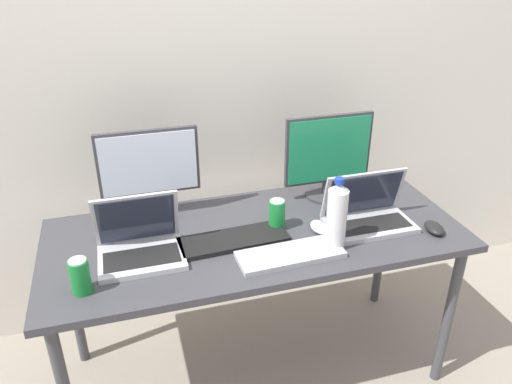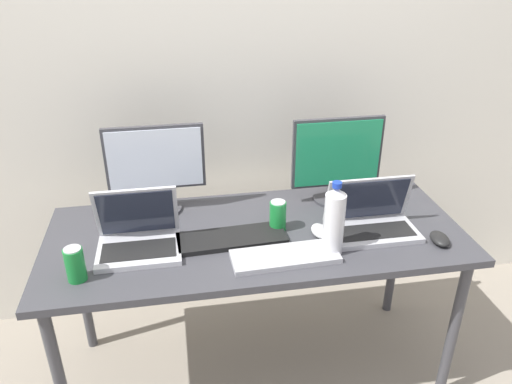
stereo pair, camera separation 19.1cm
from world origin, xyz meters
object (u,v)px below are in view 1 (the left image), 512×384
(monitor_center, at_px, (328,156))
(mouse_by_laptop, at_px, (320,227))
(monitor_left, at_px, (149,171))
(soda_can_near_keyboard, at_px, (80,276))
(soda_can_by_laptop, at_px, (277,215))
(work_desk, at_px, (256,246))
(laptop_secondary, at_px, (367,213))
(keyboard_main, at_px, (234,240))
(keyboard_aux, at_px, (290,254))
(mouse_by_keyboard, at_px, (434,228))
(water_bottle, at_px, (337,216))
(laptop_silver, at_px, (140,242))

(monitor_center, bearing_deg, mouse_by_laptop, -117.53)
(monitor_center, bearing_deg, monitor_left, 177.55)
(mouse_by_laptop, bearing_deg, soda_can_near_keyboard, -177.73)
(soda_can_by_laptop, bearing_deg, monitor_left, 152.87)
(work_desk, height_order, monitor_center, monitor_center)
(laptop_secondary, distance_m, soda_can_by_laptop, 0.37)
(monitor_center, relative_size, soda_can_by_laptop, 3.14)
(monitor_center, height_order, soda_can_near_keyboard, monitor_center)
(monitor_center, bearing_deg, keyboard_main, -152.48)
(keyboard_aux, relative_size, mouse_by_laptop, 3.70)
(work_desk, bearing_deg, soda_can_by_laptop, 4.44)
(soda_can_near_keyboard, bearing_deg, monitor_center, 21.35)
(monitor_left, height_order, mouse_by_keyboard, monitor_left)
(water_bottle, relative_size, soda_can_near_keyboard, 2.30)
(keyboard_aux, relative_size, soda_can_near_keyboard, 3.12)
(soda_can_by_laptop, bearing_deg, laptop_silver, -175.45)
(keyboard_main, bearing_deg, mouse_by_laptop, -6.68)
(soda_can_by_laptop, bearing_deg, work_desk, -175.56)
(keyboard_main, xyz_separation_m, soda_can_near_keyboard, (-0.55, -0.15, 0.05))
(keyboard_aux, xyz_separation_m, water_bottle, (0.18, 0.01, 0.12))
(laptop_silver, height_order, keyboard_aux, laptop_silver)
(laptop_silver, relative_size, mouse_by_keyboard, 2.87)
(laptop_silver, height_order, mouse_by_laptop, laptop_silver)
(monitor_left, bearing_deg, water_bottle, -34.38)
(soda_can_by_laptop, bearing_deg, water_bottle, -49.42)
(mouse_by_laptop, bearing_deg, keyboard_aux, -148.33)
(monitor_center, distance_m, soda_can_near_keyboard, 1.13)
(soda_can_near_keyboard, bearing_deg, monitor_left, 57.60)
(monitor_center, height_order, soda_can_by_laptop, monitor_center)
(mouse_by_laptop, distance_m, water_bottle, 0.17)
(water_bottle, bearing_deg, laptop_secondary, 31.51)
(mouse_by_keyboard, distance_m, mouse_by_laptop, 0.46)
(mouse_by_laptop, bearing_deg, soda_can_by_laptop, 148.51)
(laptop_secondary, height_order, soda_can_near_keyboard, laptop_secondary)
(keyboard_main, distance_m, mouse_by_laptop, 0.35)
(keyboard_aux, xyz_separation_m, mouse_by_laptop, (0.17, 0.13, 0.01))
(water_bottle, xyz_separation_m, soda_can_by_laptop, (-0.17, 0.19, -0.07))
(laptop_silver, height_order, mouse_by_keyboard, laptop_silver)
(keyboard_aux, relative_size, soda_can_by_laptop, 3.12)
(keyboard_main, distance_m, water_bottle, 0.40)
(soda_can_near_keyboard, relative_size, soda_can_by_laptop, 1.00)
(monitor_center, xyz_separation_m, water_bottle, (-0.14, -0.40, -0.06))
(laptop_secondary, xyz_separation_m, soda_can_by_laptop, (-0.36, 0.07, 0.01))
(laptop_silver, bearing_deg, laptop_secondary, -1.82)
(laptop_silver, xyz_separation_m, mouse_by_laptop, (0.70, -0.03, -0.04))
(work_desk, distance_m, soda_can_near_keyboard, 0.70)
(work_desk, bearing_deg, keyboard_aux, -70.09)
(laptop_secondary, xyz_separation_m, water_bottle, (-0.20, -0.12, 0.08))
(laptop_silver, bearing_deg, monitor_left, 74.58)
(soda_can_near_keyboard, bearing_deg, soda_can_by_laptop, 15.30)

